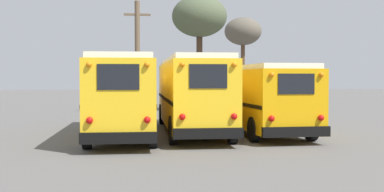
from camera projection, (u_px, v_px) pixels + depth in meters
The scene contains 7 objects.
ground_plane at pixel (192, 133), 21.09m from camera, with size 160.00×160.00×0.00m, color #5B5956.
school_bus_0 at pixel (123, 94), 19.94m from camera, with size 2.64×10.15×3.24m.
school_bus_1 at pixel (191, 92), 21.19m from camera, with size 2.59×10.55×3.27m.
school_bus_2 at pixel (257, 96), 21.41m from camera, with size 2.82×9.51×2.94m.
utility_pole at pixel (137, 56), 32.39m from camera, with size 1.80×0.35×7.58m.
bare_tree_0 at pixel (243, 32), 42.56m from camera, with size 3.28×3.28×7.78m.
bare_tree_1 at pixel (199, 18), 34.10m from camera, with size 3.92×3.92×8.26m.
Camera 1 is at (-2.68, -20.84, 2.40)m, focal length 45.00 mm.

